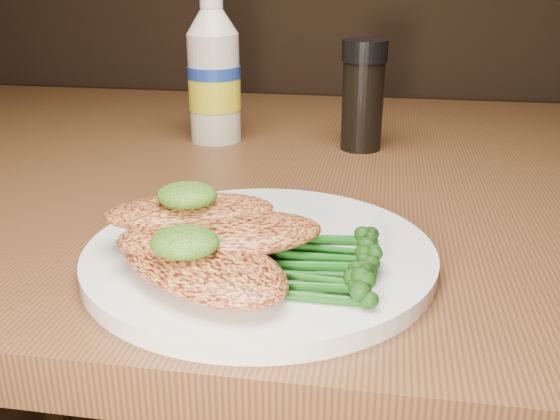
# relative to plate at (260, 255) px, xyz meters

# --- Properties ---
(plate) EXTENTS (0.26, 0.26, 0.01)m
(plate) POSITION_rel_plate_xyz_m (0.00, 0.00, 0.00)
(plate) COLOR white
(plate) RESTS_ON dining_table
(chicken_front) EXTENTS (0.17, 0.16, 0.02)m
(chicken_front) POSITION_rel_plate_xyz_m (-0.03, -0.06, 0.02)
(chicken_front) COLOR #D38443
(chicken_front) RESTS_ON plate
(chicken_mid) EXTENTS (0.16, 0.12, 0.02)m
(chicken_mid) POSITION_rel_plate_xyz_m (-0.02, -0.03, 0.03)
(chicken_mid) COLOR #D38443
(chicken_mid) RESTS_ON plate
(chicken_back) EXTENTS (0.14, 0.10, 0.02)m
(chicken_back) POSITION_rel_plate_xyz_m (-0.05, -0.00, 0.03)
(chicken_back) COLOR #D38443
(chicken_back) RESTS_ON plate
(pesto_front) EXTENTS (0.06, 0.05, 0.02)m
(pesto_front) POSITION_rel_plate_xyz_m (-0.04, -0.06, 0.04)
(pesto_front) COLOR #113507
(pesto_front) RESTS_ON chicken_front
(pesto_back) EXTENTS (0.05, 0.05, 0.02)m
(pesto_back) POSITION_rel_plate_xyz_m (-0.05, -0.01, 0.05)
(pesto_back) COLOR #113507
(pesto_back) RESTS_ON chicken_back
(broccolini_bundle) EXTENTS (0.15, 0.13, 0.02)m
(broccolini_bundle) POSITION_rel_plate_xyz_m (0.04, -0.03, 0.02)
(broccolini_bundle) COLOR #114A10
(broccolini_bundle) RESTS_ON plate
(mayo_bottle) EXTENTS (0.08, 0.08, 0.19)m
(mayo_bottle) POSITION_rel_plate_xyz_m (-0.13, 0.34, 0.09)
(mayo_bottle) COLOR beige
(mayo_bottle) RESTS_ON dining_table
(pepper_grinder) EXTENTS (0.07, 0.07, 0.13)m
(pepper_grinder) POSITION_rel_plate_xyz_m (0.06, 0.33, 0.06)
(pepper_grinder) COLOR black
(pepper_grinder) RESTS_ON dining_table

